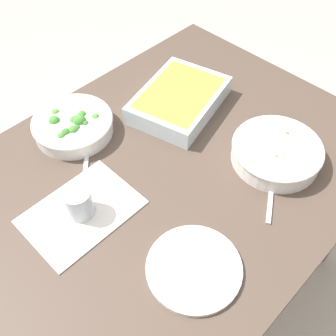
{
  "coord_description": "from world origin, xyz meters",
  "views": [
    {
      "loc": [
        0.5,
        0.49,
        1.59
      ],
      "look_at": [
        0.0,
        0.0,
        0.74
      ],
      "focal_mm": 42.65,
      "sensor_mm": 36.0,
      "label": 1
    }
  ],
  "objects": [
    {
      "name": "drink_cup",
      "position": [
        0.26,
        -0.05,
        0.78
      ],
      "size": [
        0.07,
        0.07,
        0.08
      ],
      "color": "#B2BCC6",
      "rests_on": "dining_table"
    },
    {
      "name": "spoon_spare",
      "position": [
        0.18,
        -0.14,
        0.74
      ],
      "size": [
        0.13,
        0.14,
        0.01
      ],
      "color": "silver",
      "rests_on": "dining_table"
    },
    {
      "name": "dining_table",
      "position": [
        0.0,
        0.0,
        0.65
      ],
      "size": [
        1.2,
        0.9,
        0.74
      ],
      "color": "#4C3D33",
      "rests_on": "ground_plane"
    },
    {
      "name": "ground_plane",
      "position": [
        0.0,
        0.0,
        0.0
      ],
      "size": [
        6.0,
        6.0,
        0.0
      ],
      "primitive_type": "plane",
      "color": "#B2A899"
    },
    {
      "name": "side_plate",
      "position": [
        0.17,
        0.25,
        0.75
      ],
      "size": [
        0.22,
        0.22,
        0.01
      ],
      "primitive_type": "cylinder",
      "color": "silver",
      "rests_on": "dining_table"
    },
    {
      "name": "stew_bowl",
      "position": [
        -0.23,
        0.19,
        0.77
      ],
      "size": [
        0.25,
        0.25,
        0.06
      ],
      "color": "white",
      "rests_on": "dining_table"
    },
    {
      "name": "baking_dish",
      "position": [
        -0.2,
        -0.15,
        0.77
      ],
      "size": [
        0.35,
        0.29,
        0.06
      ],
      "color": "silver",
      "rests_on": "dining_table"
    },
    {
      "name": "spoon_by_broccoli",
      "position": [
        0.13,
        -0.27,
        0.74
      ],
      "size": [
        0.15,
        0.12,
        0.01
      ],
      "color": "silver",
      "rests_on": "dining_table"
    },
    {
      "name": "broccoli_bowl",
      "position": [
        0.1,
        -0.3,
        0.77
      ],
      "size": [
        0.24,
        0.24,
        0.07
      ],
      "color": "white",
      "rests_on": "dining_table"
    },
    {
      "name": "placemat",
      "position": [
        0.26,
        -0.05,
        0.74
      ],
      "size": [
        0.28,
        0.2,
        0.0
      ],
      "primitive_type": "cube",
      "rotation": [
        0.0,
        0.0,
        0.0
      ],
      "color": "silver",
      "rests_on": "dining_table"
    },
    {
      "name": "spoon_by_stew",
      "position": [
        -0.14,
        0.25,
        0.74
      ],
      "size": [
        0.16,
        0.11,
        0.01
      ],
      "color": "silver",
      "rests_on": "dining_table"
    }
  ]
}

